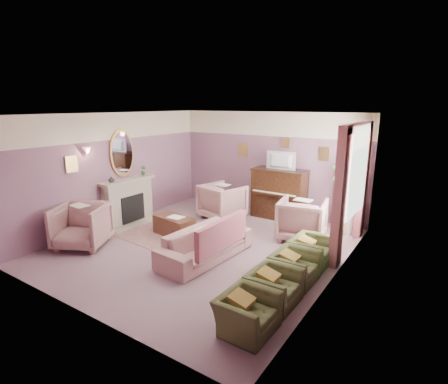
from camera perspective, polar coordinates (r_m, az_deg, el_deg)
The scene contains 48 objects.
floor at distance 7.68m, azimuth -3.17°, elevation -8.79°, with size 5.50×6.00×0.01m, color gray.
ceiling at distance 7.08m, azimuth -3.48°, elevation 12.57°, with size 5.50×6.00×0.01m, color silver.
wall_back at distance 9.78m, azimuth 7.26°, elevation 4.67°, with size 5.50×0.02×2.80m, color slate.
wall_front at distance 5.26m, azimuth -23.29°, elevation -4.69°, with size 5.50×0.02×2.80m, color slate.
wall_left at distance 9.14m, azimuth -17.32°, elevation 3.47°, with size 0.02×6.00×2.80m, color slate.
wall_right at distance 6.07m, azimuth 18.01°, elevation -1.77°, with size 0.02×6.00×2.80m, color slate.
picture_rail_band at distance 9.65m, azimuth 7.44°, elevation 10.97°, with size 5.50×0.01×0.65m, color #FFF4CD.
stripe_panel at distance 7.38m, azimuth 20.47°, elevation -1.82°, with size 0.01×3.00×2.15m, color #A9BC9F.
fireplace_surround at distance 9.33m, azimuth -15.37°, elevation -1.54°, with size 0.30×1.40×1.10m, color tan.
fireplace_inset at distance 9.30m, azimuth -14.90°, elevation -2.53°, with size 0.18×0.72×0.68m, color black.
fire_ember at distance 9.32m, azimuth -14.66°, elevation -3.63°, with size 0.06×0.54×0.10m, color #F4500F.
mantel_shelf at distance 9.17m, azimuth -15.47°, elevation 1.86°, with size 0.40×1.55×0.07m, color tan.
hearth at distance 9.34m, azimuth -14.34°, elevation -4.91°, with size 0.55×1.50×0.02m, color tan.
mirror_frame at distance 9.17m, azimuth -16.34°, elevation 6.11°, with size 0.04×0.72×1.20m, color tan.
mirror_glass at distance 9.15m, azimuth -16.23°, elevation 6.10°, with size 0.01×0.60×1.06m, color silver.
sconce_shade at distance 8.44m, azimuth -21.49°, elevation 6.29°, with size 0.20×0.20×0.16m, color #FFA389.
piano at distance 9.44m, azimuth 8.98°, elevation -0.39°, with size 1.40×0.60×1.30m, color black.
piano_keyshelf at distance 9.12m, azimuth 8.08°, elevation -0.42°, with size 1.30×0.12×0.06m, color black.
piano_keys at distance 9.11m, azimuth 8.09°, elevation -0.18°, with size 1.20×0.08×0.02m, color beige.
piano_top at distance 9.30m, azimuth 9.13°, elevation 3.55°, with size 1.45×0.65×0.04m, color black.
television at distance 9.21m, azimuth 9.08°, elevation 5.28°, with size 0.80×0.12×0.48m, color black.
print_back_left at distance 10.07m, azimuth 3.11°, elevation 6.88°, with size 0.30×0.03×0.38m, color tan.
print_back_right at distance 9.12m, azimuth 16.03°, elevation 5.97°, with size 0.26×0.03×0.34m, color tan.
print_back_mid at distance 9.45m, azimuth 10.01°, elevation 7.92°, with size 0.22×0.03×0.26m, color tan.
print_left_wall at distance 8.36m, azimuth -23.64°, elevation 4.21°, with size 0.03×0.28×0.36m, color tan.
window_blind at distance 7.49m, azimuth 21.06°, elevation 3.27°, with size 0.03×1.40×1.80m, color silver.
curtain_left at distance 6.72m, azimuth 18.35°, elevation -1.18°, with size 0.16×0.34×2.60m, color #A5515E.
curtain_right at distance 8.47m, azimuth 21.69°, elevation 1.61°, with size 0.16×0.34×2.60m, color #A5515E.
pelmet at distance 7.41m, azimuth 21.05°, elevation 9.88°, with size 0.16×2.20×0.16m, color #A5515E.
mantel_plant at distance 9.50m, azimuth -13.02°, elevation 3.46°, with size 0.16×0.16×0.28m, color #417539.
mantel_vase at distance 8.83m, azimuth -17.90°, elevation 1.95°, with size 0.16×0.16×0.16m, color #FFF4CD.
area_rug at distance 8.29m, azimuth -7.84°, elevation -7.11°, with size 2.50×1.80×0.01m, color #92635C.
coffee_table at distance 8.28m, azimuth -8.10°, elevation -5.52°, with size 1.00×0.50×0.45m, color #522E1D.
table_paper at distance 8.17m, azimuth -7.89°, elevation -4.07°, with size 0.35×0.28×0.01m, color white.
sofa at distance 6.94m, azimuth -3.05°, elevation -7.61°, with size 0.70×2.10×0.85m, color tan.
sofa_throw at distance 6.66m, azimuth -0.28°, elevation -6.91°, with size 0.11×1.59×0.58m, color #A5515E.
floral_armchair_left at distance 9.33m, azimuth -0.26°, elevation -1.22°, with size 1.00×1.00×1.04m, color tan.
floral_armchair_right at distance 8.07m, azimuth 12.63°, elevation -4.04°, with size 1.00×1.00×1.04m, color tan.
floral_armchair_front at distance 8.06m, azimuth -22.27°, elevation -4.81°, with size 1.00×1.00×1.04m, color tan.
olive_chair_a at distance 4.94m, azimuth 3.85°, elevation -18.27°, with size 0.56×0.80×0.70m, color #505A2E.
olive_chair_b at distance 5.57m, azimuth 8.16°, elevation -14.35°, with size 0.56×0.80×0.70m, color #505A2E.
olive_chair_c at distance 6.25m, azimuth 11.46°, elevation -11.20°, with size 0.56×0.80×0.70m, color #505A2E.
olive_chair_d at distance 6.96m, azimuth 14.05°, elevation -8.65°, with size 0.56×0.80×0.70m, color #505A2E.
side_table at distance 8.89m, azimuth 19.17°, elevation -3.96°, with size 0.52×0.52×0.70m, color silver.
side_plant_big at distance 8.75m, azimuth 19.45°, elevation -0.72°, with size 0.30×0.30×0.34m, color #417539.
side_plant_small at distance 8.63m, azimuth 20.04°, elevation -1.16°, with size 0.16×0.16×0.28m, color #417539.
palm_pot at distance 8.84m, azimuth 18.84°, elevation -5.26°, with size 0.34×0.34×0.34m, color #AB7855.
palm_plant at distance 8.60m, azimuth 19.31°, elevation 0.35°, with size 0.76×0.76×1.44m, color #417539.
Camera 1 is at (4.24, -5.67, 2.99)m, focal length 28.00 mm.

